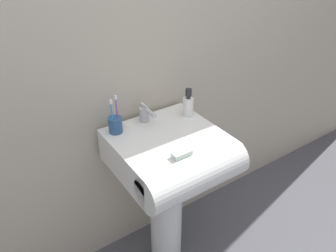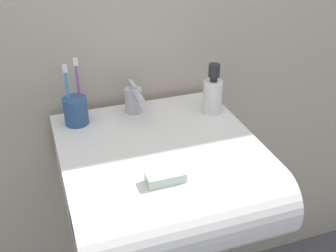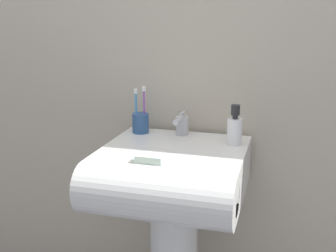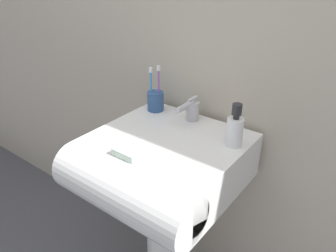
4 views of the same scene
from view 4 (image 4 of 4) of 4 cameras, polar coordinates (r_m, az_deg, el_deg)
wall_back at (r=1.24m, az=8.02°, el=17.11°), size 5.00×0.05×2.40m
sink_pedestal at (r=1.46m, az=0.08°, el=-19.88°), size 0.18×0.18×0.68m
sink_basin at (r=1.14m, az=-1.80°, el=-7.07°), size 0.51×0.54×0.17m
faucet at (r=1.24m, az=4.02°, el=2.86°), size 0.05×0.13×0.09m
toothbrush_cup at (r=1.33m, az=-2.19°, el=4.48°), size 0.07×0.07×0.19m
soap_bottle at (r=1.09m, az=11.57°, el=-0.58°), size 0.06×0.06×0.15m
bar_soap at (r=1.04m, az=-7.33°, el=-4.79°), size 0.09×0.04×0.02m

